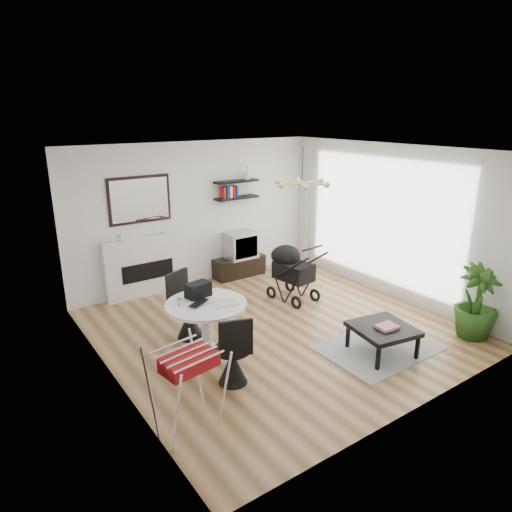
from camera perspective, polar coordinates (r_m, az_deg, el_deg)
floor at (r=7.16m, az=2.48°, el=-9.00°), size 5.00×5.00×0.00m
ceiling at (r=6.42m, az=2.80°, el=13.07°), size 5.00×5.00×0.00m
wall_back at (r=8.72m, az=-7.41°, el=5.19°), size 5.00×0.00×5.00m
wall_left at (r=5.58m, az=-18.25°, el=-2.75°), size 0.00×5.00×5.00m
wall_right at (r=8.38m, az=16.40°, el=4.10°), size 0.00×5.00×5.00m
sheer_curtain at (r=8.42m, az=14.92°, el=4.30°), size 0.04×3.60×2.60m
fireplace at (r=8.39m, az=-13.65°, el=-0.37°), size 1.50×0.17×2.16m
shelf_lower at (r=8.96m, az=-2.45°, el=7.28°), size 0.90×0.25×0.04m
shelf_upper at (r=8.90m, az=-2.48°, el=9.31°), size 0.90×0.25×0.04m
pendant_lamp at (r=7.15m, az=5.77°, el=9.04°), size 0.90×0.90×0.10m
tv_console at (r=9.26m, az=-2.12°, el=-1.33°), size 1.07×0.37×0.40m
crt_tv at (r=9.12m, az=-2.06°, el=1.43°), size 0.60×0.52×0.52m
dining_table at (r=6.20m, az=-6.18°, el=-8.15°), size 1.09×1.09×0.79m
laptop at (r=6.03m, az=-6.78°, el=-5.99°), size 0.39×0.34×0.03m
black_bag at (r=6.26m, az=-7.26°, el=-4.21°), size 0.36×0.25×0.20m
newspaper at (r=6.05m, az=-3.87°, el=-5.89°), size 0.36×0.32×0.01m
drinking_glass at (r=6.05m, az=-9.57°, el=-5.68°), size 0.05×0.05×0.09m
chair_far at (r=6.85m, az=-8.44°, el=-7.58°), size 0.52×0.54×1.00m
chair_near at (r=5.71m, az=-2.90°, el=-13.07°), size 0.49×0.50×0.94m
drying_rack at (r=4.90m, az=-8.52°, el=-16.21°), size 0.72×0.68×0.95m
stroller at (r=8.10m, az=4.40°, el=-2.24°), size 0.64×0.92×1.08m
rug at (r=6.84m, az=15.07°, el=-10.97°), size 1.63×1.17×0.01m
coffee_table at (r=6.55m, az=15.58°, el=-8.86°), size 0.89×0.89×0.40m
magazines at (r=6.49m, az=16.06°, el=-8.50°), size 0.30×0.24×0.04m
potted_plant at (r=7.43m, az=25.84°, el=-5.20°), size 0.80×0.80×1.10m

